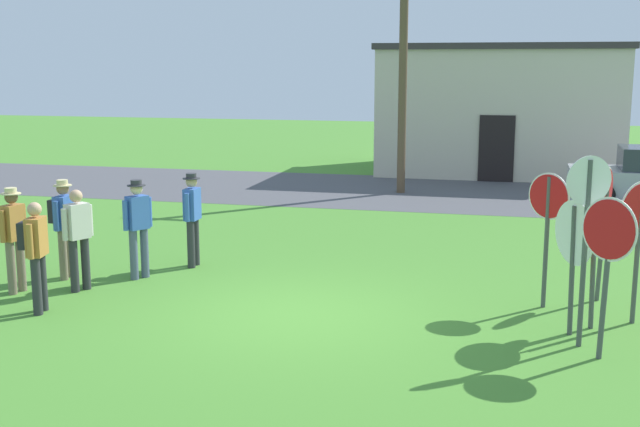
% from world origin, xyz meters
% --- Properties ---
extents(ground_plane, '(80.00, 80.00, 0.00)m').
position_xyz_m(ground_plane, '(0.00, 0.00, 0.00)').
color(ground_plane, '#47842D').
extents(street_asphalt, '(60.00, 6.40, 0.01)m').
position_xyz_m(street_asphalt, '(0.00, 11.91, 0.00)').
color(street_asphalt, '#4C4C51').
rests_on(street_asphalt, ground).
extents(building_background, '(8.04, 5.39, 4.33)m').
position_xyz_m(building_background, '(2.55, 17.23, 2.17)').
color(building_background, beige).
rests_on(building_background, ground).
extents(utility_pole, '(1.80, 0.24, 7.58)m').
position_xyz_m(utility_pole, '(-0.07, 11.75, 3.97)').
color(utility_pole, brown).
rests_on(utility_pole, ground).
extents(stop_sign_leaning_right, '(0.48, 0.79, 1.89)m').
position_xyz_m(stop_sign_leaning_right, '(3.88, 0.02, 1.28)').
color(stop_sign_leaning_right, '#474C4C').
rests_on(stop_sign_leaning_right, ground).
extents(stop_sign_far_back, '(0.30, 0.73, 2.14)m').
position_xyz_m(stop_sign_far_back, '(4.45, 1.81, 1.46)').
color(stop_sign_far_back, '#474C4C').
rests_on(stop_sign_far_back, ground).
extents(stop_sign_rear_left, '(0.58, 0.44, 2.09)m').
position_xyz_m(stop_sign_rear_left, '(3.58, 1.25, 1.42)').
color(stop_sign_rear_left, '#474C4C').
rests_on(stop_sign_rear_left, ground).
extents(stop_sign_tallest, '(0.58, 0.31, 2.55)m').
position_xyz_m(stop_sign_tallest, '(3.98, -0.42, 1.69)').
color(stop_sign_tallest, '#474C4C').
rests_on(stop_sign_tallest, ground).
extents(stop_sign_nearest, '(0.65, 0.60, 2.08)m').
position_xyz_m(stop_sign_nearest, '(4.81, 0.76, 1.42)').
color(stop_sign_nearest, '#474C4C').
rests_on(stop_sign_nearest, ground).
extents(stop_sign_low_front, '(0.62, 0.58, 2.08)m').
position_xyz_m(stop_sign_low_front, '(4.22, -0.81, 1.42)').
color(stop_sign_low_front, '#474C4C').
rests_on(stop_sign_low_front, ground).
extents(stop_sign_leaning_left, '(0.23, 0.78, 1.98)m').
position_xyz_m(stop_sign_leaning_left, '(4.19, 0.38, 1.35)').
color(stop_sign_leaning_left, '#474C4C').
rests_on(stop_sign_leaning_left, ground).
extents(person_holding_notes, '(0.40, 0.56, 1.69)m').
position_xyz_m(person_holding_notes, '(-3.83, -0.80, 0.98)').
color(person_holding_notes, '#2D2D33').
rests_on(person_holding_notes, ground).
extents(person_in_blue, '(0.40, 0.57, 1.74)m').
position_xyz_m(person_in_blue, '(-4.48, 1.06, 1.01)').
color(person_in_blue, '#7A6B56').
rests_on(person_in_blue, ground).
extents(person_on_left, '(0.37, 0.50, 1.74)m').
position_xyz_m(person_on_left, '(-3.22, 1.35, 0.98)').
color(person_on_left, '#4C5670').
rests_on(person_on_left, ground).
extents(person_near_signs, '(0.35, 0.52, 1.69)m').
position_xyz_m(person_near_signs, '(-3.83, 0.42, 0.95)').
color(person_near_signs, '#2D2D33').
rests_on(person_near_signs, ground).
extents(person_in_teal, '(0.31, 0.57, 1.74)m').
position_xyz_m(person_in_teal, '(-4.79, 0.07, 0.98)').
color(person_in_teal, '#7A6B56').
rests_on(person_in_teal, ground).
extents(person_with_sunhat, '(0.32, 0.57, 1.74)m').
position_xyz_m(person_with_sunhat, '(-2.63, 2.35, 0.98)').
color(person_with_sunhat, '#2D2D33').
rests_on(person_with_sunhat, ground).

